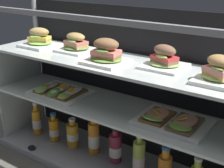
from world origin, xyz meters
The scene contains 20 objects.
case_base_deck centered at (0.00, 0.00, 0.02)m, with size 1.55×0.41×0.04m, color #9B9CA5.
case_frame centered at (0.00, 0.13, 0.49)m, with size 1.55×0.41×0.89m.
riser_lower_tier centered at (0.00, 0.00, 0.21)m, with size 1.49×0.35×0.33m.
shelf_lower_glass centered at (0.00, 0.00, 0.38)m, with size 1.50×0.37×0.01m, color silver.
riser_upper_tier centered at (0.00, 0.00, 0.51)m, with size 1.49×0.35×0.24m.
shelf_upper_glass centered at (0.00, 0.00, 0.64)m, with size 1.50×0.37×0.01m, color silver.
plated_roll_sandwich_mid_right centered at (-0.53, 0.01, 0.68)m, with size 0.19×0.19×0.11m.
plated_roll_sandwich_left_of_center centered at (-0.28, 0.05, 0.68)m, with size 0.19×0.19×0.10m.
plated_roll_sandwich_near_left_corner centered at (0.00, -0.05, 0.69)m, with size 0.20×0.20×0.12m.
plated_roll_sandwich_right_of_center centered at (0.27, 0.04, 0.68)m, with size 0.20×0.20×0.11m.
plated_roll_sandwich_far_left centered at (0.54, -0.02, 0.69)m, with size 0.18×0.18×0.12m.
open_sandwich_tray_right_of_center centered at (-0.34, -0.03, 0.41)m, with size 0.34×0.25×0.06m.
open_sandwich_tray_far_right centered at (0.35, -0.02, 0.41)m, with size 0.34×0.26×0.06m.
juice_bottle_back_left centered at (-0.60, -0.01, 0.13)m, with size 0.06×0.06×0.22m.
juice_bottle_tucked_behind centered at (-0.44, -0.01, 0.12)m, with size 0.06×0.06×0.19m.
juice_bottle_front_second centered at (-0.29, 0.00, 0.12)m, with size 0.07×0.07×0.19m.
juice_bottle_front_left_end centered at (-0.14, 0.02, 0.14)m, with size 0.07×0.07×0.24m.
juice_bottle_front_fourth centered at (0.01, 0.02, 0.13)m, with size 0.07×0.07×0.21m.
juice_bottle_back_center centered at (0.17, 0.00, 0.13)m, with size 0.07×0.07×0.23m.
kitchen_scissors centered at (-0.48, -0.15, 0.05)m, with size 0.11×0.17×0.01m.
Camera 1 is at (0.87, -1.26, 1.08)m, focal length 50.45 mm.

